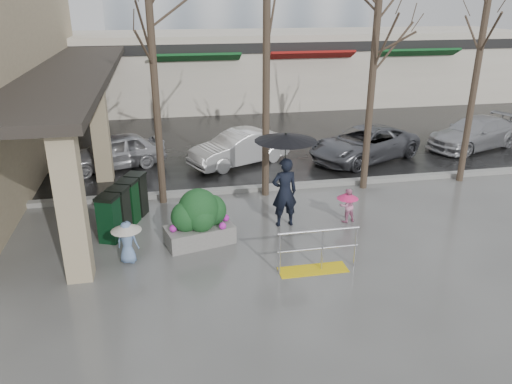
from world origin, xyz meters
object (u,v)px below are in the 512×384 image
object	(u,v)px
tree_west	(151,28)
planter	(199,218)
tree_mideast	(376,33)
child_blue	(127,237)
child_pink	(347,203)
tree_midwest	(267,21)
car_c	(364,144)
car_b	(239,148)
woman	(285,169)
car_d	(474,133)
handrail	(316,255)
car_a	(113,152)
tree_east	(486,14)
news_boxes	(124,206)

from	to	relation	value
tree_west	planter	xyz separation A→B (m)	(0.87, -2.93, -4.38)
tree_mideast	child_blue	bearing A→B (deg)	-154.02
child_pink	planter	distance (m)	4.17
tree_west	planter	distance (m)	5.34
tree_midwest	car_c	xyz separation A→B (m)	(4.44, 2.83, -4.60)
child_blue	car_c	distance (m)	10.67
car_b	car_c	bearing A→B (deg)	60.60
tree_west	tree_mideast	distance (m)	6.50
woman	car_d	bearing A→B (deg)	-152.38
tree_mideast	planter	size ratio (longest dim) A/B	3.53
tree_west	planter	bearing A→B (deg)	-73.46
child_blue	car_d	bearing A→B (deg)	-135.22
handrail	tree_west	xyz separation A→B (m)	(-3.36, 4.80, 4.71)
tree_midwest	car_a	bearing A→B (deg)	143.46
child_pink	car_d	distance (m)	9.71
tree_mideast	car_c	xyz separation A→B (m)	(1.14, 2.83, -4.23)
planter	car_d	xyz separation A→B (m)	(11.86, 6.39, -0.07)
tree_east	child_blue	bearing A→B (deg)	-161.71
tree_east	car_c	world-z (taller)	tree_east
woman	car_a	world-z (taller)	woman
car_a	car_d	bearing A→B (deg)	70.80
handrail	car_c	xyz separation A→B (m)	(4.28, 7.63, 0.25)
tree_midwest	car_c	bearing A→B (deg)	32.54
planter	tree_midwest	bearing A→B (deg)	51.46
child_pink	child_blue	world-z (taller)	child_blue
car_a	car_b	bearing A→B (deg)	66.25
planter	car_c	distance (m)	8.89
handrail	news_boxes	world-z (taller)	news_boxes
handrail	child_blue	xyz separation A→B (m)	(-4.23, 1.21, 0.28)
tree_west	car_a	bearing A→B (deg)	114.90
news_boxes	car_b	world-z (taller)	car_b
tree_midwest	news_boxes	world-z (taller)	tree_midwest
child_pink	car_b	size ratio (longest dim) A/B	0.25
handrail	car_b	world-z (taller)	car_b
handrail	car_a	world-z (taller)	car_a
tree_east	planter	size ratio (longest dim) A/B	3.91
handrail	car_a	bearing A→B (deg)	120.91
child_blue	planter	bearing A→B (deg)	-141.67
tree_mideast	news_boxes	distance (m)	8.80
car_c	news_boxes	bearing A→B (deg)	-87.72
child_blue	car_d	distance (m)	15.32
car_d	car_c	bearing A→B (deg)	-101.71
tree_west	car_a	size ratio (longest dim) A/B	1.84
handrail	tree_mideast	world-z (taller)	tree_mideast
child_blue	news_boxes	world-z (taller)	news_boxes
woman	news_boxes	xyz separation A→B (m)	(-4.28, 0.72, -1.01)
car_a	tree_mideast	bearing A→B (deg)	47.57
tree_mideast	car_b	world-z (taller)	tree_mideast
news_boxes	tree_mideast	bearing A→B (deg)	33.79
woman	car_a	size ratio (longest dim) A/B	0.71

